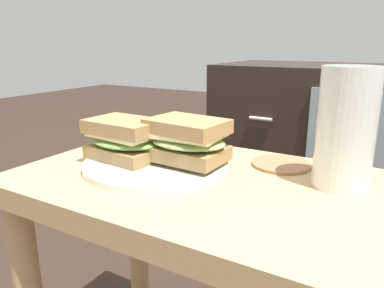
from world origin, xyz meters
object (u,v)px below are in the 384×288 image
object	(u,v)px
sandwich_front	(125,139)
sandwich_back	(187,140)
coaster	(281,164)
tv_cabinet	(349,146)
beer_glass	(346,131)
plate	(156,163)

from	to	relation	value
sandwich_front	sandwich_back	size ratio (longest dim) A/B	1.03
sandwich_back	coaster	bearing A→B (deg)	36.45
tv_cabinet	coaster	size ratio (longest dim) A/B	9.84
sandwich_front	coaster	world-z (taller)	sandwich_front
sandwich_front	beer_glass	distance (m)	0.34
plate	beer_glass	xyz separation A→B (m)	(0.28, 0.06, 0.08)
beer_glass	coaster	xyz separation A→B (m)	(-0.10, 0.05, -0.08)
plate	coaster	size ratio (longest dim) A/B	2.44
tv_cabinet	plate	distance (m)	0.98
tv_cabinet	plate	xyz separation A→B (m)	(-0.19, -0.94, 0.17)
beer_glass	sandwich_front	bearing A→B (deg)	-166.94
sandwich_front	coaster	xyz separation A→B (m)	(0.23, 0.12, -0.04)
sandwich_back	coaster	xyz separation A→B (m)	(0.13, 0.09, -0.05)
coaster	beer_glass	bearing A→B (deg)	-24.75
sandwich_front	tv_cabinet	bearing A→B (deg)	75.78
sandwich_back	sandwich_front	bearing A→B (deg)	-164.64
plate	sandwich_front	size ratio (longest dim) A/B	1.73
sandwich_front	beer_glass	size ratio (longest dim) A/B	0.82
coaster	tv_cabinet	bearing A→B (deg)	89.15
tv_cabinet	beer_glass	distance (m)	0.92
plate	sandwich_back	xyz separation A→B (m)	(0.05, 0.01, 0.04)
sandwich_front	beer_glass	bearing A→B (deg)	13.06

